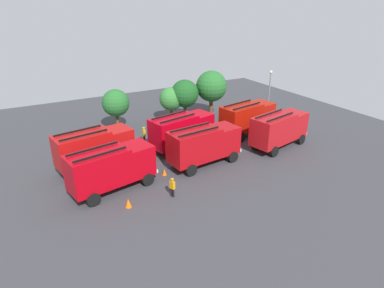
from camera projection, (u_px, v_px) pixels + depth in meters
ground_plane at (192, 157)px, 33.75m from camera, size 54.75×54.75×0.00m
fire_truck_0 at (111, 167)px, 27.04m from camera, size 7.52×3.78×3.88m
fire_truck_1 at (204, 144)px, 31.36m from camera, size 7.39×3.29×3.88m
fire_truck_2 at (279, 128)px, 35.16m from camera, size 7.55×3.93×3.88m
fire_truck_3 at (94, 147)px, 30.65m from camera, size 7.50×3.70×3.88m
fire_truck_4 at (182, 130)px, 34.79m from camera, size 7.54×3.92×3.88m
fire_truck_5 at (248, 117)px, 38.59m from camera, size 7.52×3.77×3.88m
firefighter_0 at (172, 187)px, 26.57m from camera, size 0.35×0.47×1.62m
firefighter_1 at (144, 134)px, 36.64m from camera, size 0.30×0.42×1.82m
firefighter_2 at (276, 130)px, 38.01m from camera, size 0.47×0.46×1.78m
firefighter_3 at (245, 119)px, 41.29m from camera, size 0.43×0.29×1.75m
tree_0 at (116, 103)px, 39.43m from camera, size 3.23×3.23×5.00m
tree_1 at (171, 99)px, 42.20m from camera, size 2.93×2.93×4.55m
tree_2 at (185, 94)px, 42.24m from camera, size 3.51×3.51×5.44m
tree_3 at (211, 86)px, 43.57m from camera, size 4.01×4.01×6.22m
traffic_cone_0 at (238, 124)px, 41.89m from camera, size 0.39×0.39×0.56m
traffic_cone_1 at (128, 203)px, 25.44m from camera, size 0.49×0.49×0.71m
traffic_cone_2 at (164, 172)px, 30.14m from camera, size 0.43×0.43×0.62m
lamppost at (269, 91)px, 43.14m from camera, size 0.36×0.36×6.37m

